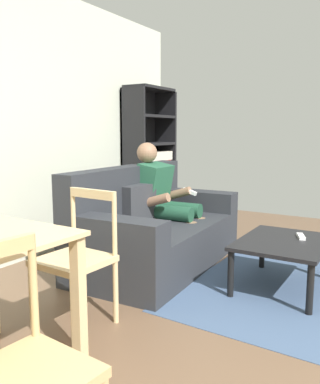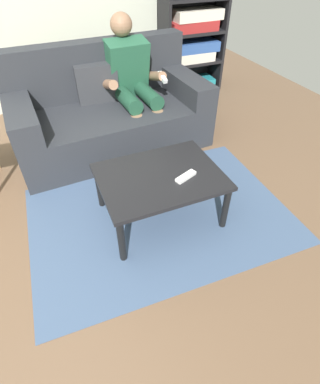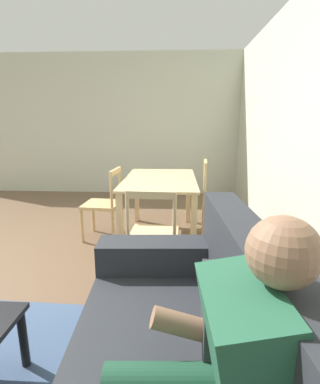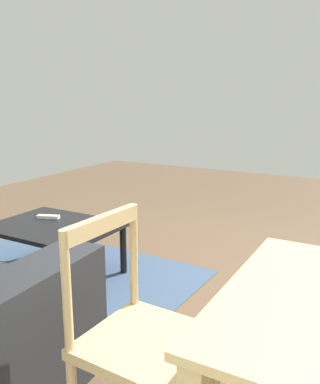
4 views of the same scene
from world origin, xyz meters
TOP-DOWN VIEW (x-y plane):
  - ground_plane at (0.00, 0.00)m, footprint 8.81×8.81m
  - coffee_table at (1.43, 0.51)m, footprint 0.88×0.67m
  - tv_remote at (1.59, 0.41)m, footprint 0.18×0.11m
  - dining_chair_facing_couch at (0.08, 1.50)m, footprint 0.44×0.44m
  - area_rug at (1.43, 0.51)m, footprint 2.04×1.46m

SIDE VIEW (x-z plane):
  - ground_plane at x=0.00m, z-range 0.00..0.00m
  - area_rug at x=1.43m, z-range 0.00..0.01m
  - coffee_table at x=1.43m, z-range 0.15..0.55m
  - tv_remote at x=1.59m, z-range 0.40..0.43m
  - dining_chair_facing_couch at x=0.08m, z-range 0.00..0.90m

